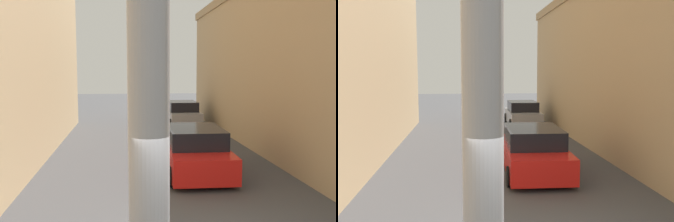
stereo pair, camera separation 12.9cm
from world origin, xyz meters
TOP-DOWN VIEW (x-y plane):
  - ground_plane at (0.00, 10.00)m, footprint 81.51×81.51m
  - building_right at (8.38, 11.67)m, footprint 8.36×21.76m
  - street_lamp at (4.94, 5.32)m, footprint 2.57×0.28m
  - car_lead at (1.11, 6.79)m, footprint 2.25×4.83m
  - car_far at (2.44, 17.64)m, footprint 2.04×4.24m
  - palm_tree_mid_left at (-5.46, 10.50)m, footprint 3.02×2.98m
  - palm_tree_far_left at (-5.86, 17.52)m, footprint 3.40×3.47m
  - palm_tree_mid_right at (5.45, 11.60)m, footprint 2.56×2.60m

SIDE VIEW (x-z plane):
  - ground_plane at x=0.00m, z-range 0.00..0.00m
  - car_far at x=2.44m, z-range -0.04..1.52m
  - car_lead at x=1.11m, z-range -0.04..1.52m
  - building_right at x=8.38m, z-range 0.01..7.76m
  - palm_tree_mid_right at x=5.45m, z-range 0.52..8.44m
  - street_lamp at x=4.94m, z-range 0.77..8.31m
  - palm_tree_mid_left at x=-5.46m, z-range 0.88..9.09m
  - palm_tree_far_left at x=-5.86m, z-range 0.77..10.22m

